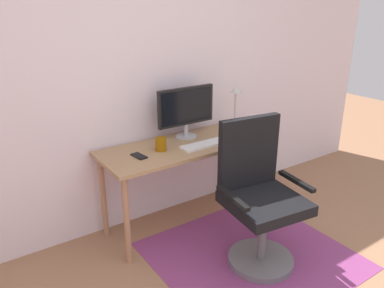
# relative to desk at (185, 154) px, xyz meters

# --- Properties ---
(wall_back) EXTENTS (6.00, 0.10, 2.60)m
(wall_back) POSITION_rel_desk_xyz_m (-0.41, 0.35, 0.64)
(wall_back) COLOR white
(wall_back) RESTS_ON ground
(area_rug) EXTENTS (1.40, 1.33, 0.01)m
(area_rug) POSITION_rel_desk_xyz_m (0.16, -0.68, -0.65)
(area_rug) COLOR #85396F
(area_rug) RESTS_ON ground
(desk) EXTENTS (1.42, 0.56, 0.74)m
(desk) POSITION_rel_desk_xyz_m (0.00, 0.00, 0.00)
(desk) COLOR #A27D57
(desk) RESTS_ON ground
(monitor) EXTENTS (0.53, 0.18, 0.43)m
(monitor) POSITION_rel_desk_xyz_m (0.10, 0.14, 0.34)
(monitor) COLOR #B2B2B7
(monitor) RESTS_ON desk
(keyboard) EXTENTS (0.43, 0.13, 0.02)m
(keyboard) POSITION_rel_desk_xyz_m (0.12, -0.12, 0.09)
(keyboard) COLOR white
(keyboard) RESTS_ON desk
(computer_mouse) EXTENTS (0.06, 0.10, 0.03)m
(computer_mouse) POSITION_rel_desk_xyz_m (0.44, -0.13, 0.10)
(computer_mouse) COLOR white
(computer_mouse) RESTS_ON desk
(coffee_cup) EXTENTS (0.09, 0.09, 0.10)m
(coffee_cup) POSITION_rel_desk_xyz_m (-0.23, -0.01, 0.14)
(coffee_cup) COLOR #905808
(coffee_cup) RESTS_ON desk
(cell_phone) EXTENTS (0.08, 0.15, 0.01)m
(cell_phone) POSITION_rel_desk_xyz_m (-0.43, -0.03, 0.09)
(cell_phone) COLOR black
(cell_phone) RESTS_ON desk
(desk_lamp) EXTENTS (0.11, 0.11, 0.40)m
(desk_lamp) POSITION_rel_desk_xyz_m (0.59, 0.07, 0.36)
(desk_lamp) COLOR black
(desk_lamp) RESTS_ON desk
(office_chair) EXTENTS (0.63, 0.57, 1.08)m
(office_chair) POSITION_rel_desk_xyz_m (0.17, -0.72, -0.17)
(office_chair) COLOR slate
(office_chair) RESTS_ON ground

